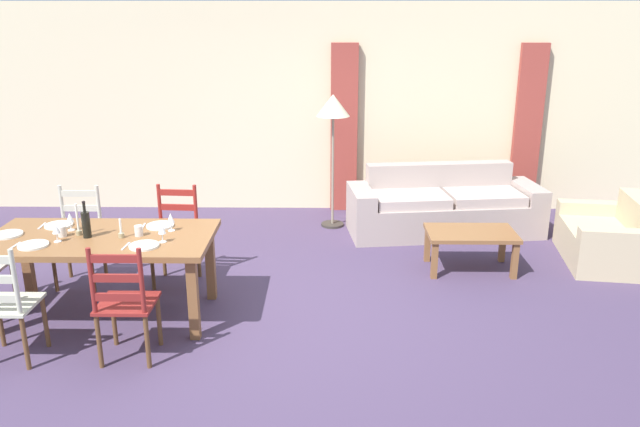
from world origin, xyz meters
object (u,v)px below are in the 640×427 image
(dining_chair_near_right, at_px, (125,303))
(coffee_table, at_px, (471,237))
(dining_chair_near_left, at_px, (4,304))
(wine_glass_far_left, at_px, (70,218))
(couch, at_px, (443,208))
(wine_glass_near_left, at_px, (56,229))
(wine_bottle, at_px, (86,224))
(armchair_upholstered, at_px, (611,240))
(wine_glass_near_right, at_px, (162,229))
(coffee_cup_secondary, at_px, (62,231))
(wine_glass_far_right, at_px, (171,219))
(coffee_cup_primary, at_px, (139,231))
(dining_table, at_px, (101,246))
(dining_chair_far_right, at_px, (176,235))
(standing_lamp, at_px, (333,114))
(dining_chair_far_left, at_px, (79,237))

(dining_chair_near_right, xyz_separation_m, coffee_table, (2.99, 1.82, -0.12))
(dining_chair_near_left, height_order, wine_glass_far_left, dining_chair_near_left)
(dining_chair_near_right, relative_size, couch, 0.41)
(dining_chair_near_right, distance_m, wine_glass_near_left, 0.99)
(dining_chair_near_left, bearing_deg, coffee_table, 25.50)
(wine_bottle, relative_size, armchair_upholstered, 0.25)
(wine_glass_near_right, bearing_deg, wine_bottle, 170.65)
(coffee_cup_secondary, bearing_deg, wine_glass_near_right, -8.18)
(wine_bottle, height_order, coffee_cup_secondary, wine_bottle)
(dining_chair_near_left, xyz_separation_m, wine_glass_far_left, (0.19, 0.89, 0.38))
(wine_glass_far_right, bearing_deg, armchair_upholstered, 15.36)
(coffee_cup_primary, height_order, coffee_cup_secondary, same)
(dining_table, height_order, wine_glass_far_left, wine_glass_far_left)
(dining_chair_far_right, relative_size, armchair_upholstered, 0.76)
(wine_bottle, xyz_separation_m, coffee_cup_primary, (0.42, 0.04, -0.07))
(dining_chair_near_left, relative_size, coffee_cup_secondary, 10.67)
(coffee_cup_primary, xyz_separation_m, coffee_table, (3.07, 1.09, -0.44))
(dining_table, relative_size, wine_glass_far_right, 11.80)
(dining_chair_near_right, distance_m, wine_glass_far_right, 0.95)
(dining_chair_near_left, xyz_separation_m, wine_glass_near_left, (0.19, 0.60, 0.38))
(wine_glass_near_left, height_order, standing_lamp, standing_lamp)
(wine_glass_far_left, bearing_deg, dining_chair_near_left, -102.05)
(couch, bearing_deg, armchair_upholstered, -30.94)
(dining_chair_near_right, distance_m, coffee_table, 3.50)
(dining_chair_near_right, relative_size, wine_glass_near_left, 5.96)
(dining_table, bearing_deg, wine_bottle, -159.08)
(coffee_cup_secondary, height_order, couch, coffee_cup_secondary)
(couch, bearing_deg, coffee_table, -86.72)
(couch, bearing_deg, wine_glass_far_left, -148.99)
(wine_glass_far_left, bearing_deg, coffee_cup_primary, -11.67)
(wine_glass_far_left, xyz_separation_m, coffee_cup_primary, (0.63, -0.13, -0.07))
(wine_glass_far_right, distance_m, coffee_cup_primary, 0.28)
(wine_glass_far_left, distance_m, wine_glass_far_right, 0.87)
(wine_glass_far_left, xyz_separation_m, wine_glass_far_right, (0.87, 0.00, 0.00))
(coffee_cup_secondary, xyz_separation_m, armchair_upholstered, (5.26, 1.36, -0.55))
(coffee_table, bearing_deg, wine_glass_far_left, -165.38)
(standing_lamp, bearing_deg, wine_glass_far_left, -134.00)
(coffee_table, bearing_deg, standing_lamp, 135.24)
(dining_chair_near_left, distance_m, wine_glass_near_right, 1.28)
(coffee_table, distance_m, armchair_upholstered, 1.58)
(dining_chair_near_right, height_order, standing_lamp, standing_lamp)
(dining_table, xyz_separation_m, wine_glass_far_left, (-0.29, 0.14, 0.20))
(wine_bottle, distance_m, coffee_cup_secondary, 0.23)
(coffee_cup_secondary, distance_m, armchair_upholstered, 5.46)
(wine_bottle, bearing_deg, coffee_cup_primary, 5.76)
(armchair_upholstered, bearing_deg, couch, 149.06)
(coffee_cup_secondary, distance_m, coffee_table, 3.90)
(wine_bottle, relative_size, wine_glass_far_left, 1.96)
(dining_chair_far_left, relative_size, wine_glass_near_right, 5.96)
(dining_chair_near_right, distance_m, wine_glass_far_left, 1.17)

